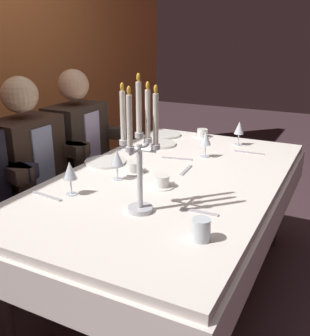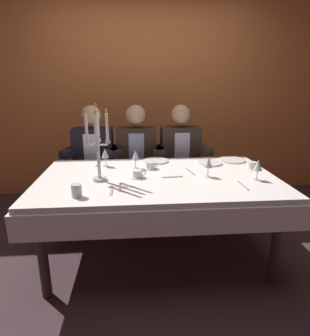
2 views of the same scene
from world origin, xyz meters
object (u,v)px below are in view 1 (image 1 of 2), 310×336
at_px(coffee_cup_2, 202,134).
at_px(coffee_cup_0, 134,168).
at_px(coffee_cup_1, 162,182).
at_px(dinner_plate_0, 164,135).
at_px(wine_glass_3, 70,171).
at_px(seated_diner_1, 26,161).
at_px(wine_glass_2, 239,129).
at_px(candelabra, 139,150).
at_px(wine_glass_1, 117,159).
at_px(water_tumbler_0, 201,230).
at_px(dining_table, 171,196).
at_px(dinner_plate_1, 159,144).
at_px(seated_diner_2, 77,142).
at_px(wine_glass_0, 206,139).
at_px(dinner_plate_2, 105,162).

bearing_deg(coffee_cup_2, coffee_cup_0, 175.57).
relative_size(coffee_cup_1, coffee_cup_2, 1.00).
bearing_deg(dinner_plate_0, wine_glass_3, -175.73).
xyz_separation_m(dinner_plate_0, seated_diner_1, (-0.92, 0.48, -0.01)).
height_order(wine_glass_2, coffee_cup_2, wine_glass_2).
bearing_deg(candelabra, wine_glass_1, 45.98).
distance_m(water_tumbler_0, coffee_cup_1, 0.55).
height_order(dining_table, dinner_plate_1, dinner_plate_1).
xyz_separation_m(wine_glass_1, wine_glass_2, (0.93, -0.39, 0.00)).
distance_m(seated_diner_1, seated_diner_2, 0.49).
distance_m(coffee_cup_1, coffee_cup_2, 1.02).
distance_m(coffee_cup_0, seated_diner_2, 0.78).
bearing_deg(dinner_plate_1, dinner_plate_0, 18.62).
bearing_deg(wine_glass_2, wine_glass_3, 158.46).
distance_m(wine_glass_0, wine_glass_2, 0.37).
distance_m(dinner_plate_2, seated_diner_2, 0.54).
bearing_deg(dinner_plate_1, seated_diner_2, 108.58).
relative_size(wine_glass_1, wine_glass_2, 1.00).
bearing_deg(coffee_cup_1, coffee_cup_0, 62.67).
xyz_separation_m(coffee_cup_1, seated_diner_2, (0.49, 0.91, -0.03)).
bearing_deg(wine_glass_2, water_tumbler_0, -170.20).
height_order(water_tumbler_0, seated_diner_2, seated_diner_2).
bearing_deg(seated_diner_1, water_tumbler_0, -108.06).
height_order(wine_glass_2, seated_diner_1, seated_diner_1).
relative_size(dining_table, wine_glass_2, 11.83).
bearing_deg(dining_table, coffee_cup_0, 102.19).
xyz_separation_m(wine_glass_0, wine_glass_2, (0.36, -0.11, 0.00)).
relative_size(candelabra, wine_glass_3, 3.57).
bearing_deg(water_tumbler_0, wine_glass_0, 19.19).
xyz_separation_m(dining_table, coffee_cup_2, (0.85, 0.14, 0.15)).
xyz_separation_m(dining_table, dinner_plate_2, (0.02, 0.44, 0.13)).
distance_m(dining_table, wine_glass_3, 0.60).
bearing_deg(coffee_cup_0, wine_glass_2, -24.26).
bearing_deg(wine_glass_0, dinner_plate_2, 127.93).
bearing_deg(seated_diner_1, dinner_plate_2, -68.10).
distance_m(wine_glass_3, seated_diner_1, 0.65).
distance_m(dinner_plate_0, coffee_cup_1, 1.02).
bearing_deg(candelabra, wine_glass_3, 88.14).
bearing_deg(coffee_cup_0, wine_glass_0, -29.64).
bearing_deg(wine_glass_0, dining_table, 173.28).
bearing_deg(dinner_plate_0, wine_glass_2, -90.35).
height_order(seated_diner_1, seated_diner_2, same).
height_order(candelabra, wine_glass_0, candelabra).
xyz_separation_m(dinner_plate_1, dinner_plate_2, (-0.49, 0.11, 0.00)).
distance_m(candelabra, dinner_plate_2, 0.74).
relative_size(wine_glass_1, coffee_cup_2, 1.24).
relative_size(seated_diner_1, seated_diner_2, 1.00).
height_order(wine_glass_1, water_tumbler_0, wine_glass_1).
height_order(dining_table, dinner_plate_0, dinner_plate_0).
xyz_separation_m(dinner_plate_1, wine_glass_0, (-0.12, -0.37, 0.11)).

